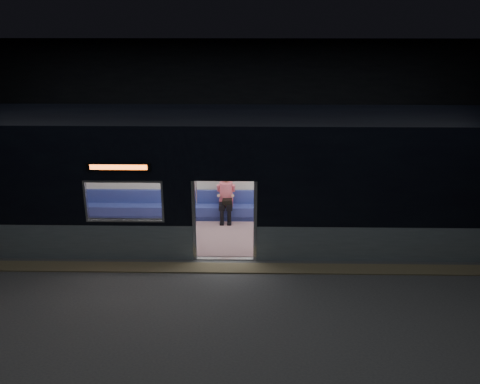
{
  "coord_description": "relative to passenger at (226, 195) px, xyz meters",
  "views": [
    {
      "loc": [
        0.59,
        -10.27,
        5.74
      ],
      "look_at": [
        0.35,
        2.3,
        1.33
      ],
      "focal_mm": 38.0,
      "sensor_mm": 36.0,
      "label": 1
    }
  ],
  "objects": [
    {
      "name": "passenger",
      "position": [
        0.0,
        0.0,
        0.0
      ],
      "size": [
        0.43,
        0.71,
        1.38
      ],
      "rotation": [
        0.0,
        0.0,
        0.15
      ],
      "color": "black",
      "rests_on": "metro_car"
    },
    {
      "name": "tactile_strip",
      "position": [
        0.08,
        -3.0,
        -0.79
      ],
      "size": [
        22.8,
        0.5,
        0.03
      ],
      "primitive_type": "cube",
      "color": "#8C7F59",
      "rests_on": "station_floor"
    },
    {
      "name": "metro_car",
      "position": [
        0.08,
        -1.0,
        1.04
      ],
      "size": [
        18.0,
        3.04,
        3.35
      ],
      "color": "#93A3AF",
      "rests_on": "station_floor"
    },
    {
      "name": "station_floor",
      "position": [
        0.08,
        -3.55,
        -0.81
      ],
      "size": [
        24.0,
        14.0,
        0.01
      ],
      "primitive_type": "cube",
      "color": "#47494C",
      "rests_on": "ground"
    },
    {
      "name": "station_envelope",
      "position": [
        0.08,
        -3.55,
        2.86
      ],
      "size": [
        24.0,
        14.0,
        5.0
      ],
      "color": "black",
      "rests_on": "station_floor"
    },
    {
      "name": "handbag",
      "position": [
        0.04,
        -0.23,
        -0.12
      ],
      "size": [
        0.35,
        0.33,
        0.14
      ],
      "primitive_type": "cube",
      "rotation": [
        0.0,
        0.0,
        0.43
      ],
      "color": "black",
      "rests_on": "passenger"
    },
    {
      "name": "transit_map",
      "position": [
        2.4,
        0.31,
        0.64
      ],
      "size": [
        0.89,
        0.03,
        0.58
      ],
      "primitive_type": "cube",
      "color": "white",
      "rests_on": "metro_car"
    }
  ]
}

